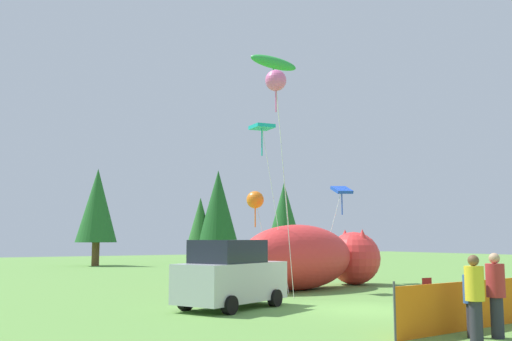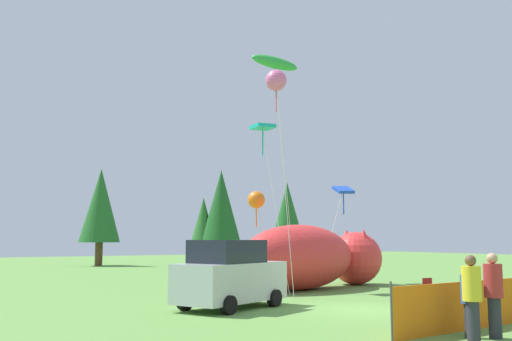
{
  "view_description": "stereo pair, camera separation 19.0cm",
  "coord_description": "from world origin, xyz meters",
  "px_view_note": "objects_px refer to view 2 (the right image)",
  "views": [
    {
      "loc": [
        -12.49,
        -13.94,
        2.24
      ],
      "look_at": [
        -1.44,
        4.14,
        4.77
      ],
      "focal_mm": 40.0,
      "sensor_mm": 36.0,
      "label": 1
    },
    {
      "loc": [
        -12.33,
        -14.04,
        2.24
      ],
      "look_at": [
        -1.44,
        4.14,
        4.77
      ],
      "focal_mm": 40.0,
      "sensor_mm": 36.0,
      "label": 2
    }
  ],
  "objects_px": {
    "kite_orange_flower": "(256,200)",
    "kite_blue_box": "(343,191)",
    "spectator_in_red_shirt": "(472,295)",
    "kite_pink_octopus": "(276,81)",
    "folding_chair": "(430,288)",
    "spectator_in_black_shirt": "(494,291)",
    "kite_green_fish": "(275,64)",
    "parked_car": "(230,275)",
    "spectator_in_yellow_shirt": "(469,298)",
    "kite_teal_diamond": "(263,130)",
    "inflatable_cat": "(312,259)"
  },
  "relations": [
    {
      "from": "spectator_in_black_shirt",
      "to": "kite_orange_flower",
      "type": "xyz_separation_m",
      "value": [
        2.52,
        14.69,
        3.01
      ]
    },
    {
      "from": "kite_blue_box",
      "to": "kite_pink_octopus",
      "type": "height_order",
      "value": "kite_pink_octopus"
    },
    {
      "from": "spectator_in_red_shirt",
      "to": "kite_pink_octopus",
      "type": "xyz_separation_m",
      "value": [
        1.72,
        10.4,
        7.51
      ]
    },
    {
      "from": "parked_car",
      "to": "kite_orange_flower",
      "type": "distance_m",
      "value": 8.95
    },
    {
      "from": "spectator_in_red_shirt",
      "to": "inflatable_cat",
      "type": "bearing_deg",
      "value": 68.18
    },
    {
      "from": "kite_green_fish",
      "to": "spectator_in_black_shirt",
      "type": "bearing_deg",
      "value": -104.53
    },
    {
      "from": "folding_chair",
      "to": "spectator_in_red_shirt",
      "type": "bearing_deg",
      "value": -39.5
    },
    {
      "from": "kite_blue_box",
      "to": "kite_orange_flower",
      "type": "height_order",
      "value": "kite_blue_box"
    },
    {
      "from": "kite_teal_diamond",
      "to": "kite_orange_flower",
      "type": "relative_size",
      "value": 1.62
    },
    {
      "from": "kite_pink_octopus",
      "to": "spectator_in_yellow_shirt",
      "type": "bearing_deg",
      "value": -97.07
    },
    {
      "from": "folding_chair",
      "to": "kite_green_fish",
      "type": "distance_m",
      "value": 14.11
    },
    {
      "from": "folding_chair",
      "to": "kite_pink_octopus",
      "type": "relative_size",
      "value": 0.09
    },
    {
      "from": "kite_pink_octopus",
      "to": "kite_orange_flower",
      "type": "relative_size",
      "value": 2.01
    },
    {
      "from": "inflatable_cat",
      "to": "spectator_in_black_shirt",
      "type": "bearing_deg",
      "value": -121.61
    },
    {
      "from": "spectator_in_red_shirt",
      "to": "kite_teal_diamond",
      "type": "xyz_separation_m",
      "value": [
        2.59,
        12.83,
        6.02
      ]
    },
    {
      "from": "kite_teal_diamond",
      "to": "kite_pink_octopus",
      "type": "distance_m",
      "value": 2.98
    },
    {
      "from": "spectator_in_black_shirt",
      "to": "kite_pink_octopus",
      "type": "bearing_deg",
      "value": 85.63
    },
    {
      "from": "kite_teal_diamond",
      "to": "inflatable_cat",
      "type": "bearing_deg",
      "value": -6.82
    },
    {
      "from": "parked_car",
      "to": "kite_teal_diamond",
      "type": "distance_m",
      "value": 8.7
    },
    {
      "from": "parked_car",
      "to": "folding_chair",
      "type": "relative_size",
      "value": 5.26
    },
    {
      "from": "kite_pink_octopus",
      "to": "kite_orange_flower",
      "type": "bearing_deg",
      "value": 68.69
    },
    {
      "from": "kite_orange_flower",
      "to": "kite_blue_box",
      "type": "bearing_deg",
      "value": -1.52
    },
    {
      "from": "folding_chair",
      "to": "kite_green_fish",
      "type": "relative_size",
      "value": 0.07
    },
    {
      "from": "kite_orange_flower",
      "to": "kite_pink_octopus",
      "type": "bearing_deg",
      "value": -111.31
    },
    {
      "from": "kite_blue_box",
      "to": "folding_chair",
      "type": "bearing_deg",
      "value": -110.16
    },
    {
      "from": "kite_green_fish",
      "to": "folding_chair",
      "type": "bearing_deg",
      "value": -86.04
    },
    {
      "from": "kite_pink_octopus",
      "to": "kite_teal_diamond",
      "type": "bearing_deg",
      "value": 70.25
    },
    {
      "from": "spectator_in_black_shirt",
      "to": "spectator_in_yellow_shirt",
      "type": "bearing_deg",
      "value": 143.56
    },
    {
      "from": "parked_car",
      "to": "kite_blue_box",
      "type": "distance_m",
      "value": 12.72
    },
    {
      "from": "parked_car",
      "to": "kite_blue_box",
      "type": "xyz_separation_m",
      "value": [
        10.24,
        6.62,
        3.64
      ]
    },
    {
      "from": "inflatable_cat",
      "to": "spectator_in_red_shirt",
      "type": "distance_m",
      "value": 13.51
    },
    {
      "from": "spectator_in_red_shirt",
      "to": "kite_green_fish",
      "type": "relative_size",
      "value": 0.16
    },
    {
      "from": "spectator_in_yellow_shirt",
      "to": "kite_blue_box",
      "type": "bearing_deg",
      "value": 60.15
    },
    {
      "from": "folding_chair",
      "to": "kite_teal_diamond",
      "type": "height_order",
      "value": "kite_teal_diamond"
    },
    {
      "from": "spectator_in_black_shirt",
      "to": "folding_chair",
      "type": "bearing_deg",
      "value": 52.8
    },
    {
      "from": "kite_teal_diamond",
      "to": "kite_green_fish",
      "type": "bearing_deg",
      "value": 48.35
    },
    {
      "from": "folding_chair",
      "to": "kite_teal_diamond",
      "type": "bearing_deg",
      "value": -153.84
    },
    {
      "from": "folding_chair",
      "to": "spectator_in_black_shirt",
      "type": "xyz_separation_m",
      "value": [
        -4.59,
        -6.05,
        0.57
      ]
    },
    {
      "from": "spectator_in_red_shirt",
      "to": "kite_pink_octopus",
      "type": "relative_size",
      "value": 0.21
    },
    {
      "from": "folding_chair",
      "to": "kite_orange_flower",
      "type": "xyz_separation_m",
      "value": [
        -2.08,
        8.64,
        3.58
      ]
    },
    {
      "from": "spectator_in_black_shirt",
      "to": "kite_pink_octopus",
      "type": "xyz_separation_m",
      "value": [
        0.78,
        10.25,
        7.5
      ]
    },
    {
      "from": "kite_teal_diamond",
      "to": "kite_pink_octopus",
      "type": "bearing_deg",
      "value": -109.75
    },
    {
      "from": "kite_teal_diamond",
      "to": "kite_pink_octopus",
      "type": "height_order",
      "value": "kite_pink_octopus"
    },
    {
      "from": "spectator_in_black_shirt",
      "to": "kite_orange_flower",
      "type": "distance_m",
      "value": 15.21
    },
    {
      "from": "spectator_in_yellow_shirt",
      "to": "kite_pink_octopus",
      "type": "relative_size",
      "value": 0.18
    },
    {
      "from": "spectator_in_red_shirt",
      "to": "spectator_in_yellow_shirt",
      "type": "bearing_deg",
      "value": 44.6
    },
    {
      "from": "folding_chair",
      "to": "spectator_in_red_shirt",
      "type": "relative_size",
      "value": 0.44
    },
    {
      "from": "spectator_in_red_shirt",
      "to": "kite_blue_box",
      "type": "height_order",
      "value": "kite_blue_box"
    },
    {
      "from": "kite_teal_diamond",
      "to": "folding_chair",
      "type": "bearing_deg",
      "value": -66.05
    },
    {
      "from": "folding_chair",
      "to": "kite_green_fish",
      "type": "xyz_separation_m",
      "value": [
        -0.64,
        9.21,
        10.67
      ]
    }
  ]
}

